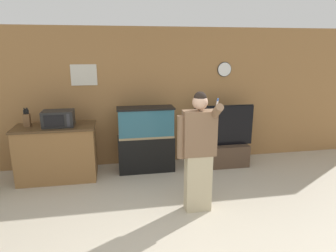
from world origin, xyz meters
name	(u,v)px	position (x,y,z in m)	size (l,w,h in m)	color
wall_back_paneled	(146,97)	(0.00, 3.14, 1.30)	(10.00, 0.08, 2.60)	olive
counter_island	(57,153)	(-1.61, 2.57, 0.48)	(1.32, 0.63, 0.95)	brown
microwave	(58,119)	(-1.53, 2.54, 1.09)	(0.50, 0.34, 0.27)	black
knife_block	(27,120)	(-2.05, 2.64, 1.07)	(0.10, 0.10, 0.31)	brown
aquarium_on_stand	(146,139)	(-0.07, 2.68, 0.60)	(1.02, 0.39, 1.20)	black
tv_on_stand	(223,148)	(1.41, 2.65, 0.35)	(1.16, 0.40, 1.19)	#4C3828
person_standing	(198,151)	(0.48, 1.15, 0.87)	(0.53, 0.40, 1.68)	#BCAD89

